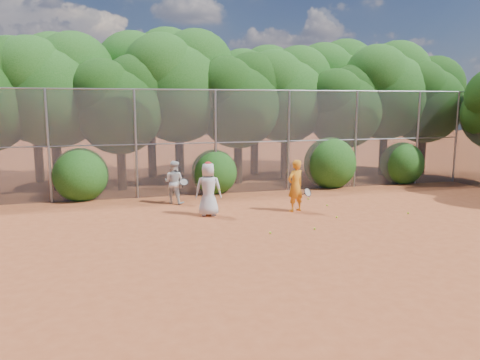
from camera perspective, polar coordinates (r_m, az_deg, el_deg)
name	(u,v)px	position (r m, az deg, el deg)	size (l,w,h in m)	color
ground	(299,232)	(13.02, 7.26, -6.32)	(80.00, 80.00, 0.00)	#9D4723
fence_back	(238,141)	(18.24, -0.29, 4.80)	(20.05, 0.09, 4.03)	gray
tree_1	(54,86)	(20.19, -21.72, 10.58)	(4.64, 4.03, 6.35)	black
tree_2	(120,101)	(19.38, -14.40, 9.31)	(3.99, 3.47, 5.47)	black
tree_3	(179,82)	(20.62, -7.42, 11.76)	(4.89, 4.26, 6.70)	black
tree_4	(239,97)	(20.52, -0.12, 10.07)	(4.19, 3.64, 5.73)	black
tree_5	(287,91)	(22.07, 5.70, 10.72)	(4.51, 3.92, 6.17)	black
tree_6	(345,104)	(22.19, 12.71, 9.04)	(3.86, 3.36, 5.29)	black
tree_7	(387,87)	(24.00, 17.47, 10.78)	(4.77, 4.14, 6.53)	black
tree_8	(426,97)	(24.88, 21.71, 9.42)	(4.25, 3.70, 5.82)	black
tree_9	(35,84)	(22.60, -23.69, 10.70)	(4.83, 4.20, 6.62)	black
tree_10	(151,79)	(22.70, -10.79, 12.03)	(5.15, 4.48, 7.06)	black
tree_11	(256,89)	(23.26, 1.91, 10.97)	(4.64, 4.03, 6.35)	black
tree_12	(334,84)	(25.53, 11.38, 11.43)	(5.02, 4.37, 6.88)	black
bush_0	(80,172)	(18.04, -18.87, 0.88)	(2.00, 2.00, 2.00)	#194B12
bush_1	(214,170)	(18.45, -3.17, 1.23)	(1.80, 1.80, 1.80)	#194B12
bush_2	(330,161)	(20.08, 10.90, 2.31)	(2.20, 2.20, 2.20)	#194B12
bush_3	(402,162)	(21.88, 19.14, 2.14)	(1.90, 1.90, 1.90)	#194B12
player_yellow	(295,186)	(15.29, 6.78, -0.70)	(0.88, 0.63, 1.70)	orange
player_teen	(208,189)	(14.63, -3.87, -1.10)	(0.93, 0.72, 1.72)	silver
player_white	(174,182)	(16.58, -8.04, -0.26)	(0.93, 0.89, 1.52)	silver
ball_0	(337,217)	(14.74, 11.69, -4.44)	(0.07, 0.07, 0.07)	#BDD526
ball_1	(327,205)	(16.35, 10.58, -3.05)	(0.07, 0.07, 0.07)	#BDD526
ball_2	(315,229)	(13.29, 9.09, -5.88)	(0.07, 0.07, 0.07)	#BDD526
ball_3	(408,213)	(15.89, 19.81, -3.81)	(0.07, 0.07, 0.07)	#BDD526
ball_4	(270,233)	(12.75, 3.71, -6.44)	(0.07, 0.07, 0.07)	#BDD526
ball_5	(308,199)	(17.37, 8.32, -2.26)	(0.07, 0.07, 0.07)	#BDD526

